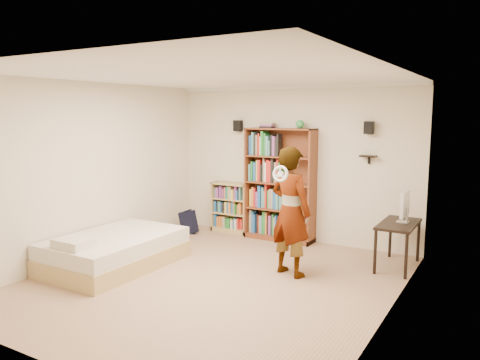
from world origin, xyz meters
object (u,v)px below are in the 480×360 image
Objects in this scene: tall_bookshelf at (280,185)px; person at (290,211)px; computer_desk at (398,245)px; daybed at (115,247)px; low_bookshelf at (231,208)px.

tall_bookshelf is 1.10× the size of person.
computer_desk is 0.49× the size of daybed.
daybed is at bearing -98.94° from low_bookshelf.
low_bookshelf is at bearing 170.36° from computer_desk.
low_bookshelf is 0.47× the size of daybed.
computer_desk is at bearing 29.71° from daybed.
person reaches higher than daybed.
computer_desk is at bearing -121.96° from person.
person is (-1.22, -1.07, 0.56)m from computer_desk.
tall_bookshelf is 1.00× the size of daybed.
daybed is (-3.58, -2.04, -0.04)m from computer_desk.
low_bookshelf is at bearing 81.06° from daybed.
low_bookshelf is 2.62m from daybed.
computer_desk is 0.54× the size of person.
person reaches higher than computer_desk.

